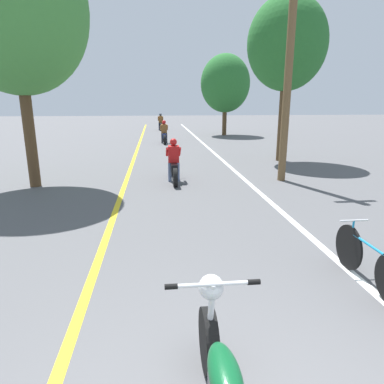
{
  "coord_description": "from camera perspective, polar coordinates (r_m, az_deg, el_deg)",
  "views": [
    {
      "loc": [
        -0.72,
        -1.52,
        2.51
      ],
      "look_at": [
        -0.08,
        4.48,
        0.9
      ],
      "focal_mm": 32.0,
      "sensor_mm": 36.0,
      "label": 1
    }
  ],
  "objects": [
    {
      "name": "roadside_tree_right_near",
      "position": [
        15.37,
        15.58,
        22.64
      ],
      "size": [
        3.21,
        2.89,
        6.58
      ],
      "color": "#513A23",
      "rests_on": "ground"
    },
    {
      "name": "motorcycle_rider_far",
      "position": [
        30.61,
        -5.25,
        11.23
      ],
      "size": [
        0.5,
        2.1,
        1.46
      ],
      "color": "black",
      "rests_on": "ground"
    },
    {
      "name": "lane_stripe_edge",
      "position": [
        14.51,
        5.51,
        4.94
      ],
      "size": [
        0.14,
        48.0,
        0.01
      ],
      "primitive_type": "cube",
      "color": "white",
      "rests_on": "ground"
    },
    {
      "name": "utility_pole",
      "position": [
        11.33,
        15.78,
        18.63
      ],
      "size": [
        1.1,
        0.24,
        6.5
      ],
      "color": "brown",
      "rests_on": "ground"
    },
    {
      "name": "motorcycle_rider_lead",
      "position": [
        10.99,
        -3.06,
        4.49
      ],
      "size": [
        0.5,
        2.11,
        1.37
      ],
      "color": "black",
      "rests_on": "ground"
    },
    {
      "name": "lane_stripe_center",
      "position": [
        14.26,
        -9.96,
        4.6
      ],
      "size": [
        0.14,
        48.0,
        0.01
      ],
      "primitive_type": "cube",
      "color": "yellow",
      "rests_on": "ground"
    },
    {
      "name": "bicycle_parked",
      "position": [
        5.41,
        27.42,
        -10.12
      ],
      "size": [
        0.44,
        1.71,
        0.81
      ],
      "color": "black",
      "rests_on": "ground"
    },
    {
      "name": "motorcycle_rider_mid",
      "position": [
        21.17,
        -4.66,
        9.52
      ],
      "size": [
        0.5,
        2.07,
        1.38
      ],
      "color": "black",
      "rests_on": "ground"
    },
    {
      "name": "roadside_tree_left",
      "position": [
        11.42,
        -27.47,
        25.34
      ],
      "size": [
        3.9,
        3.51,
        7.13
      ],
      "color": "#513A23",
      "rests_on": "ground"
    },
    {
      "name": "roadside_tree_right_far",
      "position": [
        26.25,
        5.57,
        17.55
      ],
      "size": [
        3.6,
        3.24,
        5.81
      ],
      "color": "#513A23",
      "rests_on": "ground"
    }
  ]
}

